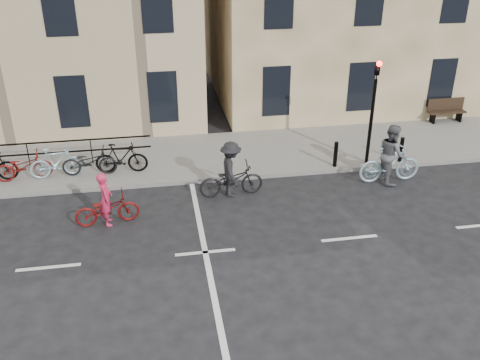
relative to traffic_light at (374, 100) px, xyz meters
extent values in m
plane|color=black|center=(-6.20, -4.34, -2.45)|extent=(120.00, 120.00, 0.00)
cube|color=slate|center=(-10.20, 1.66, -2.38)|extent=(46.00, 4.00, 0.15)
cylinder|color=black|center=(0.00, 0.01, -0.80)|extent=(0.12, 0.12, 3.00)
imported|color=black|center=(0.00, 0.01, 1.15)|extent=(0.15, 0.18, 0.90)
sphere|color=#FF0C05|center=(0.00, -0.11, 1.25)|extent=(0.18, 0.18, 0.18)
cylinder|color=black|center=(-1.20, -0.09, -1.85)|extent=(0.14, 0.14, 0.90)
cylinder|color=black|center=(1.20, -0.09, -1.85)|extent=(0.14, 0.14, 0.90)
cube|color=black|center=(4.20, 3.31, -2.10)|extent=(0.06, 0.38, 0.40)
cube|color=black|center=(5.40, 3.31, -2.10)|extent=(0.06, 0.38, 0.40)
cube|color=black|center=(4.80, 3.31, -1.87)|extent=(1.60, 0.40, 0.06)
cube|color=black|center=(4.80, 3.49, -1.58)|extent=(1.60, 0.06, 0.50)
cube|color=black|center=(-11.07, 1.56, -1.83)|extent=(7.25, 0.04, 0.95)
imported|color=maroon|center=(-11.60, 0.66, -1.83)|extent=(1.80, 0.63, 0.95)
imported|color=#9BBECB|center=(-10.55, 0.66, -1.78)|extent=(1.75, 0.49, 1.05)
imported|color=black|center=(-9.50, 0.66, -1.83)|extent=(1.80, 0.63, 0.95)
imported|color=black|center=(-8.45, 0.66, -1.78)|extent=(1.75, 0.49, 1.05)
imported|color=maroon|center=(-8.79, -2.39, -1.98)|extent=(1.87, 0.86, 0.95)
imported|color=#D52550|center=(-8.79, -2.39, -1.65)|extent=(0.46, 0.63, 1.61)
imported|color=#9BBECB|center=(0.28, -1.22, -1.83)|extent=(2.08, 0.59, 1.25)
imported|color=#58585D|center=(0.28, -1.22, -1.45)|extent=(0.76, 0.98, 2.01)
imported|color=black|center=(-5.03, -1.29, -1.92)|extent=(2.07, 0.83, 1.06)
imported|color=black|center=(-5.03, -1.29, -1.55)|extent=(0.74, 1.20, 1.80)
camera|label=1|loc=(-7.28, -16.08, 5.64)|focal=40.00mm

